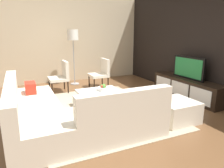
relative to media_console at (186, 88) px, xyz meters
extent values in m
plane|color=brown|center=(0.00, -2.40, -0.25)|extent=(14.00, 14.00, 0.00)
cube|color=black|center=(0.00, 0.30, 1.15)|extent=(6.40, 0.12, 2.80)
cube|color=beige|center=(-3.20, -2.20, 1.15)|extent=(0.12, 5.20, 2.80)
cube|color=tan|center=(-0.10, -2.40, -0.24)|extent=(3.25, 2.54, 0.01)
cube|color=black|center=(0.00, 0.00, 0.00)|extent=(2.12, 0.46, 0.50)
cube|color=white|center=(-0.65, -0.23, 0.00)|extent=(0.60, 0.01, 0.35)
cube|color=white|center=(0.00, -0.23, 0.00)|extent=(0.60, 0.01, 0.35)
cube|color=white|center=(0.65, -0.23, 0.00)|extent=(0.60, 0.01, 0.35)
cube|color=black|center=(0.00, 0.00, 0.53)|extent=(1.00, 0.05, 0.56)
cube|color=#1E7238|center=(0.00, -0.03, 0.53)|extent=(0.90, 0.01, 0.47)
cube|color=beige|center=(0.20, -3.70, -0.04)|extent=(2.52, 0.85, 0.43)
cube|color=beige|center=(0.20, -4.03, 0.38)|extent=(2.52, 0.18, 0.41)
cube|color=beige|center=(1.03, -2.51, -0.04)|extent=(0.85, 1.52, 0.43)
cube|color=beige|center=(1.37, -2.51, 0.38)|extent=(0.18, 1.52, 0.41)
cube|color=red|center=(-0.55, -3.70, 0.29)|extent=(0.36, 0.20, 0.22)
cube|color=red|center=(1.03, -2.13, 0.21)|extent=(0.60, 0.44, 0.06)
cube|color=black|center=(-0.10, -2.30, -0.08)|extent=(0.84, 0.74, 0.33)
cube|color=white|center=(-0.10, -2.30, 0.10)|extent=(1.05, 0.93, 0.05)
cylinder|color=black|center=(-2.12, -3.12, -0.06)|extent=(0.04, 0.04, 0.38)
cylinder|color=black|center=(-1.63, -3.12, -0.06)|extent=(0.04, 0.04, 0.38)
cylinder|color=black|center=(-2.12, -2.69, -0.06)|extent=(0.04, 0.04, 0.38)
cylinder|color=black|center=(-1.63, -2.69, -0.06)|extent=(0.04, 0.04, 0.38)
cube|color=beige|center=(-1.88, -2.90, 0.13)|extent=(0.57, 0.51, 0.08)
cube|color=beige|center=(-1.88, -2.69, 0.40)|extent=(0.57, 0.08, 0.45)
cylinder|color=#A5A5AA|center=(-2.59, -2.25, -0.24)|extent=(0.28, 0.28, 0.02)
cylinder|color=#A5A5AA|center=(-2.59, -2.25, 0.46)|extent=(0.03, 0.03, 1.38)
cylinder|color=white|center=(-2.59, -2.25, 1.31)|extent=(0.34, 0.34, 0.32)
cube|color=beige|center=(1.02, -1.26, -0.05)|extent=(0.70, 0.70, 0.40)
cylinder|color=silver|center=(-0.28, -2.20, 0.17)|extent=(0.28, 0.28, 0.07)
sphere|color=#4C8C33|center=(-0.25, -2.19, 0.22)|extent=(0.09, 0.09, 0.09)
sphere|color=#B23326|center=(-0.27, -2.17, 0.22)|extent=(0.08, 0.08, 0.08)
sphere|color=#4C8C33|center=(-0.30, -2.18, 0.22)|extent=(0.10, 0.10, 0.10)
sphere|color=#4C8C33|center=(-0.31, -2.22, 0.22)|extent=(0.08, 0.08, 0.08)
sphere|color=#B23326|center=(-0.27, -2.23, 0.22)|extent=(0.08, 0.08, 0.08)
cylinder|color=black|center=(-2.11, -1.93, -0.06)|extent=(0.04, 0.04, 0.38)
cylinder|color=black|center=(-1.64, -1.93, -0.06)|extent=(0.04, 0.04, 0.38)
cylinder|color=black|center=(-2.11, -1.49, -0.06)|extent=(0.04, 0.04, 0.38)
cylinder|color=black|center=(-1.64, -1.49, -0.06)|extent=(0.04, 0.04, 0.38)
cube|color=beige|center=(-1.87, -1.71, 0.13)|extent=(0.55, 0.52, 0.08)
cube|color=beige|center=(-1.87, -1.49, 0.40)|extent=(0.55, 0.08, 0.45)
cube|color=#1E232D|center=(0.13, -2.41, 0.14)|extent=(0.18, 0.14, 0.02)
cube|color=#1E232D|center=(0.11, -2.41, 0.16)|extent=(0.21, 0.13, 0.03)
camera|label=1|loc=(3.84, -3.88, 1.39)|focal=33.03mm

